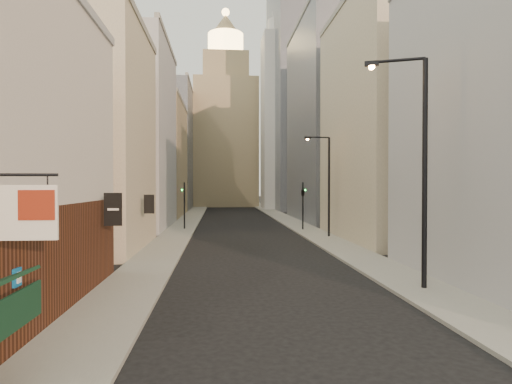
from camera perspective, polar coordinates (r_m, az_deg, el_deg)
name	(u,v)px	position (r m, az deg, el deg)	size (l,w,h in m)	color
sidewalk_left	(191,218)	(61.12, -8.68, -3.43)	(3.00, 140.00, 0.15)	gray
sidewalk_right	(282,217)	(61.65, 3.49, -3.39)	(3.00, 140.00, 0.15)	gray
left_bldg_beige	(87,139)	(33.36, -21.59, 6.54)	(8.00, 12.00, 16.00)	tan
left_bldg_grey	(132,137)	(49.03, -16.20, 7.09)	(8.00, 16.00, 20.00)	#A5A5AA
left_bldg_tan	(156,160)	(66.60, -13.15, 4.16)	(8.00, 18.00, 17.00)	#998663
left_bldg_wingrid	(171,148)	(86.64, -11.26, 5.73)	(8.00, 20.00, 24.00)	gray
right_bldg_beige	(388,124)	(39.00, 17.16, 8.69)	(8.00, 16.00, 20.00)	tan
right_bldg_wingrid	(329,123)	(58.26, 9.66, 9.10)	(8.00, 20.00, 26.00)	gray
highrise	(322,80)	(88.79, 8.85, 14.56)	(21.00, 23.00, 51.20)	gray
clock_tower	(226,128)	(98.67, -4.06, 8.44)	(14.00, 14.00, 44.90)	#998663
white_tower	(283,115)	(85.87, 3.57, 10.23)	(8.00, 8.00, 41.50)	silver
streetlamp_near	(418,158)	(20.31, 20.83, 4.30)	(2.59, 1.17, 10.35)	black
streetlamp_mid	(326,180)	(38.43, 9.38, 1.55)	(2.36, 0.39, 8.99)	black
traffic_light_left	(184,197)	(45.27, -9.54, -0.67)	(0.54, 0.43, 5.00)	black
traffic_light_right	(303,194)	(44.17, 6.27, -0.30)	(0.70, 0.70, 5.00)	black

